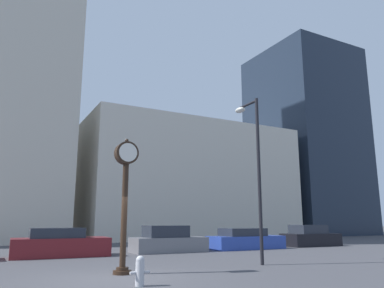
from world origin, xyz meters
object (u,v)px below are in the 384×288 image
street_clock (125,188)px  fire_hydrant_near (140,271)px  car_blue (245,240)px  car_maroon (60,244)px  car_black (310,237)px  street_lamp_right (253,153)px  car_grey (168,241)px

street_clock → fire_hydrant_near: size_ratio=5.76×
fire_hydrant_near → car_blue: bearing=42.4°
car_maroon → fire_hydrant_near: bearing=-84.3°
street_clock → car_black: 17.31m
car_maroon → car_blue: 10.90m
car_blue → street_lamp_right: (-4.40, -6.79, 3.98)m
fire_hydrant_near → street_lamp_right: bearing=24.2°
fire_hydrant_near → street_lamp_right: size_ratio=0.11×
car_blue → street_lamp_right: street_lamp_right is taller
street_clock → car_black: (15.60, 7.16, -2.20)m
car_maroon → fire_hydrant_near: 9.65m
street_clock → car_black: street_clock is taller
car_blue → fire_hydrant_near: 14.03m
car_blue → fire_hydrant_near: size_ratio=6.07×
car_grey → car_black: bearing=0.5°
car_grey → car_black: car_grey is taller
car_blue → car_grey: bearing=178.3°
car_grey → street_clock: bearing=-123.3°
car_maroon → car_blue: car_maroon is taller
car_maroon → car_blue: bearing=1.6°
car_grey → car_blue: (5.15, -0.18, -0.07)m
street_clock → fire_hydrant_near: 3.41m
car_grey → car_blue: 5.15m
car_maroon → car_grey: bearing=2.6°
car_maroon → fire_hydrant_near: size_ratio=5.84×
car_maroon → car_black: size_ratio=1.13×
fire_hydrant_near → street_lamp_right: street_lamp_right is taller
car_black → fire_hydrant_near: size_ratio=5.18×
car_maroon → street_lamp_right: 10.29m
car_black → street_clock: bearing=-153.3°
car_grey → fire_hydrant_near: size_ratio=5.32×
car_maroon → car_grey: car_grey is taller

